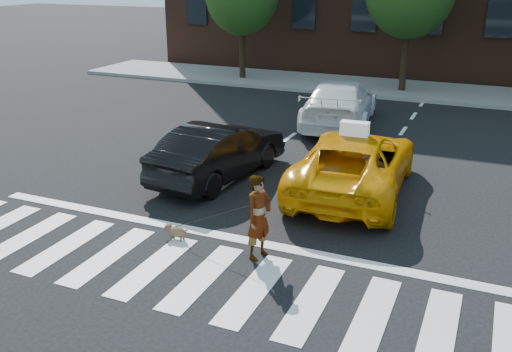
# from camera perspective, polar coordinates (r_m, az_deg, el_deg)

# --- Properties ---
(ground) EXTENTS (120.00, 120.00, 0.00)m
(ground) POSITION_cam_1_polar(r_m,az_deg,el_deg) (10.20, -5.39, -10.06)
(ground) COLOR black
(ground) RESTS_ON ground
(crosswalk) EXTENTS (13.00, 2.40, 0.01)m
(crosswalk) POSITION_cam_1_polar(r_m,az_deg,el_deg) (10.19, -5.39, -10.03)
(crosswalk) COLOR silver
(crosswalk) RESTS_ON ground
(stop_line) EXTENTS (12.00, 0.30, 0.01)m
(stop_line) POSITION_cam_1_polar(r_m,az_deg,el_deg) (11.45, -1.56, -6.36)
(stop_line) COLOR silver
(stop_line) RESTS_ON ground
(sidewalk_far) EXTENTS (30.00, 4.00, 0.15)m
(sidewalk_far) POSITION_cam_1_polar(r_m,az_deg,el_deg) (26.04, 13.44, 8.50)
(sidewalk_far) COLOR slate
(sidewalk_far) RESTS_ON ground
(taxi) EXTENTS (2.70, 5.36, 1.46)m
(taxi) POSITION_cam_1_polar(r_m,az_deg,el_deg) (13.81, 9.82, 1.34)
(taxi) COLOR orange
(taxi) RESTS_ON ground
(black_sedan) EXTENTS (2.05, 4.49, 1.43)m
(black_sedan) POSITION_cam_1_polar(r_m,az_deg,el_deg) (14.55, -3.69, 2.53)
(black_sedan) COLOR black
(black_sedan) RESTS_ON ground
(white_suv) EXTENTS (2.86, 5.58, 1.55)m
(white_suv) POSITION_cam_1_polar(r_m,az_deg,el_deg) (19.67, 8.38, 7.24)
(white_suv) COLOR silver
(white_suv) RESTS_ON ground
(woman) EXTENTS (0.55, 0.68, 1.62)m
(woman) POSITION_cam_1_polar(r_m,az_deg,el_deg) (10.46, 0.29, -4.15)
(woman) COLOR #999999
(woman) RESTS_ON ground
(dog) EXTENTS (0.55, 0.22, 0.32)m
(dog) POSITION_cam_1_polar(r_m,az_deg,el_deg) (11.49, -8.09, -5.47)
(dog) COLOR #9A804E
(dog) RESTS_ON ground
(taxi_sign) EXTENTS (0.66, 0.32, 0.32)m
(taxi_sign) POSITION_cam_1_polar(r_m,az_deg,el_deg) (13.37, 9.84, 4.69)
(taxi_sign) COLOR white
(taxi_sign) RESTS_ON taxi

